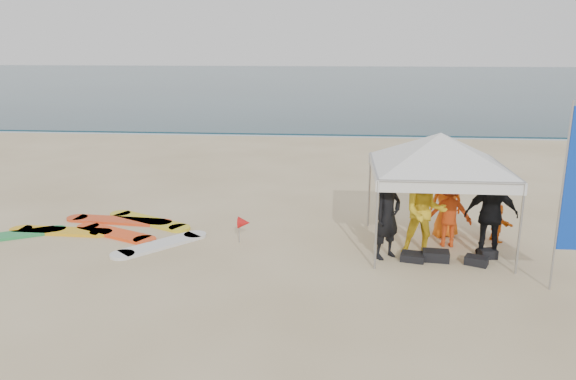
% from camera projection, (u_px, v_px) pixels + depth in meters
% --- Properties ---
extents(ground, '(120.00, 120.00, 0.00)m').
position_uv_depth(ground, '(288.00, 283.00, 10.97)').
color(ground, beige).
rests_on(ground, ground).
extents(ocean, '(160.00, 84.00, 0.08)m').
position_uv_depth(ocean, '(331.00, 81.00, 68.75)').
color(ocean, '#0C2633').
rests_on(ocean, ground).
extents(shoreline_foam, '(160.00, 1.20, 0.01)m').
position_uv_depth(shoreline_foam, '(319.00, 135.00, 28.50)').
color(shoreline_foam, silver).
rests_on(shoreline_foam, ground).
extents(person_black_a, '(0.82, 0.79, 1.89)m').
position_uv_depth(person_black_a, '(387.00, 216.00, 12.06)').
color(person_black_a, black).
rests_on(person_black_a, ground).
extents(person_yellow, '(0.98, 0.77, 1.96)m').
position_uv_depth(person_yellow, '(425.00, 212.00, 12.23)').
color(person_yellow, yellow).
rests_on(person_yellow, ground).
extents(person_orange_a, '(1.09, 0.68, 1.61)m').
position_uv_depth(person_orange_a, '(449.00, 212.00, 12.81)').
color(person_orange_a, red).
rests_on(person_orange_a, ground).
extents(person_black_b, '(1.14, 0.52, 1.91)m').
position_uv_depth(person_black_b, '(491.00, 215.00, 12.11)').
color(person_black_b, black).
rests_on(person_black_b, ground).
extents(person_orange_b, '(0.93, 0.72, 1.67)m').
position_uv_depth(person_orange_b, '(446.00, 203.00, 13.41)').
color(person_orange_b, orange).
rests_on(person_orange_b, ground).
extents(person_seated, '(0.57, 0.88, 0.91)m').
position_uv_depth(person_seated, '(497.00, 223.00, 13.19)').
color(person_seated, orange).
rests_on(person_seated, ground).
extents(canopy_tent, '(4.02, 4.02, 3.03)m').
position_uv_depth(canopy_tent, '(441.00, 133.00, 12.24)').
color(canopy_tent, '#A5A5A8').
rests_on(canopy_tent, ground).
extents(marker_pennant, '(0.28, 0.28, 0.64)m').
position_uv_depth(marker_pennant, '(244.00, 223.00, 13.06)').
color(marker_pennant, '#A5A5A8').
rests_on(marker_pennant, ground).
extents(gear_pile, '(2.14, 0.80, 0.22)m').
position_uv_depth(gear_pile, '(446.00, 257.00, 12.07)').
color(gear_pile, black).
rests_on(gear_pile, ground).
extents(surfboard_spread, '(5.58, 3.36, 0.07)m').
position_uv_depth(surfboard_spread, '(104.00, 230.00, 13.97)').
color(surfboard_spread, '#E1441A').
rests_on(surfboard_spread, ground).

